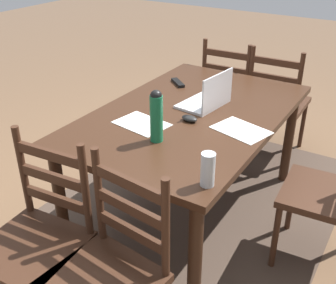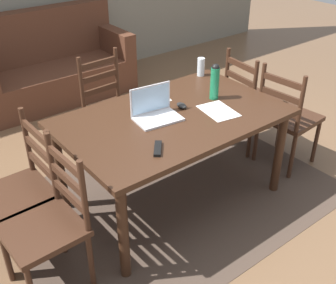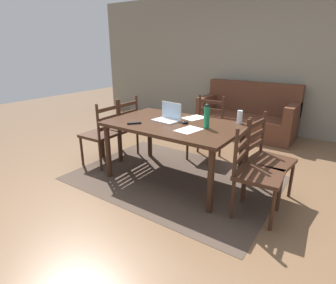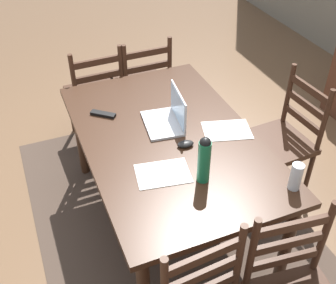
# 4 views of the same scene
# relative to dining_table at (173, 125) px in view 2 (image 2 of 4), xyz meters

# --- Properties ---
(ground_plane) EXTENTS (14.00, 14.00, 0.00)m
(ground_plane) POSITION_rel_dining_table_xyz_m (0.00, 0.00, -0.67)
(ground_plane) COLOR brown
(area_rug) EXTENTS (2.56, 1.82, 0.01)m
(area_rug) POSITION_rel_dining_table_xyz_m (0.00, 0.00, -0.67)
(area_rug) COLOR #47382D
(area_rug) RESTS_ON ground
(dining_table) EXTENTS (1.64, 1.03, 0.76)m
(dining_table) POSITION_rel_dining_table_xyz_m (0.00, 0.00, 0.00)
(dining_table) COLOR #382114
(dining_table) RESTS_ON ground
(chair_right_near) EXTENTS (0.47, 0.47, 0.95)m
(chair_right_near) POSITION_rel_dining_table_xyz_m (1.11, -0.21, -0.21)
(chair_right_near) COLOR #3D2316
(chair_right_near) RESTS_ON ground
(chair_right_far) EXTENTS (0.49, 0.49, 0.95)m
(chair_right_far) POSITION_rel_dining_table_xyz_m (1.11, 0.21, -0.21)
(chair_right_far) COLOR #3D2316
(chair_right_far) RESTS_ON ground
(chair_far_head) EXTENTS (0.47, 0.47, 0.95)m
(chair_far_head) POSITION_rel_dining_table_xyz_m (-0.00, 0.89, -0.21)
(chair_far_head) COLOR #3D2316
(chair_far_head) RESTS_ON ground
(chair_left_near) EXTENTS (0.45, 0.45, 0.95)m
(chair_left_near) POSITION_rel_dining_table_xyz_m (-1.11, -0.21, -0.21)
(chair_left_near) COLOR #3D2316
(chair_left_near) RESTS_ON ground
(chair_left_far) EXTENTS (0.45, 0.45, 0.95)m
(chair_left_far) POSITION_rel_dining_table_xyz_m (-1.11, 0.21, -0.21)
(chair_left_far) COLOR #3D2316
(chair_left_far) RESTS_ON ground
(couch) EXTENTS (1.80, 0.80, 1.00)m
(couch) POSITION_rel_dining_table_xyz_m (0.11, 2.44, -0.32)
(couch) COLOR #512D1E
(couch) RESTS_ON ground
(laptop) EXTENTS (0.35, 0.26, 0.23)m
(laptop) POSITION_rel_dining_table_xyz_m (-0.12, 0.06, 0.14)
(laptop) COLOR silver
(laptop) RESTS_ON dining_table
(water_bottle) EXTENTS (0.07, 0.07, 0.29)m
(water_bottle) POSITION_rel_dining_table_xyz_m (0.43, 0.03, 0.23)
(water_bottle) COLOR #197247
(water_bottle) RESTS_ON dining_table
(drinking_glass) EXTENTS (0.06, 0.06, 0.16)m
(drinking_glass) POSITION_rel_dining_table_xyz_m (0.67, 0.45, 0.16)
(drinking_glass) COLOR silver
(drinking_glass) RESTS_ON dining_table
(computer_mouse) EXTENTS (0.07, 0.11, 0.03)m
(computer_mouse) POSITION_rel_dining_table_xyz_m (0.13, 0.06, 0.10)
(computer_mouse) COLOR black
(computer_mouse) RESTS_ON dining_table
(tv_remote) EXTENTS (0.14, 0.16, 0.02)m
(tv_remote) POSITION_rel_dining_table_xyz_m (-0.37, -0.31, 0.10)
(tv_remote) COLOR black
(tv_remote) RESTS_ON dining_table
(paper_stack_left) EXTENTS (0.28, 0.34, 0.00)m
(paper_stack_left) POSITION_rel_dining_table_xyz_m (0.08, 0.36, 0.09)
(paper_stack_left) COLOR white
(paper_stack_left) RESTS_ON dining_table
(paper_stack_right) EXTENTS (0.26, 0.33, 0.00)m
(paper_stack_right) POSITION_rel_dining_table_xyz_m (0.30, -0.16, 0.09)
(paper_stack_right) COLOR white
(paper_stack_right) RESTS_ON dining_table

